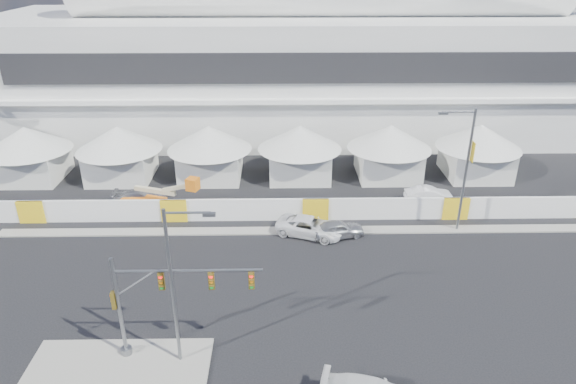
{
  "coord_description": "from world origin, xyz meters",
  "views": [
    {
      "loc": [
        2.98,
        -24.37,
        20.87
      ],
      "look_at": [
        3.59,
        10.0,
        4.75
      ],
      "focal_mm": 32.0,
      "sensor_mm": 36.0,
      "label": 1
    }
  ],
  "objects_px": {
    "pickup_curb": "(310,227)",
    "streetlight_median": "(176,278)",
    "lot_car_c": "(141,198)",
    "lot_car_a": "(429,195)",
    "streetlight_curb": "(464,163)",
    "traffic_mast": "(154,302)",
    "boom_lift": "(152,200)",
    "sedan_silver": "(338,229)"
  },
  "relations": [
    {
      "from": "pickup_curb",
      "to": "boom_lift",
      "type": "xyz_separation_m",
      "value": [
        -13.74,
        4.69,
        0.26
      ]
    },
    {
      "from": "lot_car_a",
      "to": "boom_lift",
      "type": "height_order",
      "value": "boom_lift"
    },
    {
      "from": "pickup_curb",
      "to": "traffic_mast",
      "type": "distance_m",
      "value": 16.71
    },
    {
      "from": "lot_car_a",
      "to": "boom_lift",
      "type": "xyz_separation_m",
      "value": [
        -24.98,
        -1.2,
        0.3
      ]
    },
    {
      "from": "traffic_mast",
      "to": "streetlight_median",
      "type": "xyz_separation_m",
      "value": [
        1.47,
        -0.48,
        1.86
      ]
    },
    {
      "from": "streetlight_curb",
      "to": "boom_lift",
      "type": "relative_size",
      "value": 1.35
    },
    {
      "from": "lot_car_a",
      "to": "streetlight_curb",
      "type": "bearing_deg",
      "value": -171.61
    },
    {
      "from": "lot_car_c",
      "to": "traffic_mast",
      "type": "xyz_separation_m",
      "value": [
        5.71,
        -19.23,
        3.01
      ]
    },
    {
      "from": "sedan_silver",
      "to": "streetlight_curb",
      "type": "distance_m",
      "value": 11.14
    },
    {
      "from": "sedan_silver",
      "to": "boom_lift",
      "type": "relative_size",
      "value": 0.55
    },
    {
      "from": "pickup_curb",
      "to": "traffic_mast",
      "type": "relative_size",
      "value": 0.66
    },
    {
      "from": "traffic_mast",
      "to": "streetlight_median",
      "type": "bearing_deg",
      "value": -18.08
    },
    {
      "from": "traffic_mast",
      "to": "streetlight_median",
      "type": "height_order",
      "value": "streetlight_median"
    },
    {
      "from": "streetlight_median",
      "to": "streetlight_curb",
      "type": "distance_m",
      "value": 24.64
    },
    {
      "from": "lot_car_a",
      "to": "streetlight_median",
      "type": "relative_size",
      "value": 0.46
    },
    {
      "from": "boom_lift",
      "to": "lot_car_a",
      "type": "bearing_deg",
      "value": 21.88
    },
    {
      "from": "pickup_curb",
      "to": "streetlight_median",
      "type": "relative_size",
      "value": 0.57
    },
    {
      "from": "streetlight_median",
      "to": "boom_lift",
      "type": "distance_m",
      "value": 20.18
    },
    {
      "from": "lot_car_c",
      "to": "traffic_mast",
      "type": "relative_size",
      "value": 0.59
    },
    {
      "from": "boom_lift",
      "to": "streetlight_curb",
      "type": "bearing_deg",
      "value": 10.11
    },
    {
      "from": "lot_car_a",
      "to": "streetlight_curb",
      "type": "height_order",
      "value": "streetlight_curb"
    },
    {
      "from": "sedan_silver",
      "to": "streetlight_curb",
      "type": "relative_size",
      "value": 0.41
    },
    {
      "from": "lot_car_c",
      "to": "traffic_mast",
      "type": "height_order",
      "value": "traffic_mast"
    },
    {
      "from": "pickup_curb",
      "to": "traffic_mast",
      "type": "xyz_separation_m",
      "value": [
        -9.29,
        -13.58,
        2.96
      ]
    },
    {
      "from": "lot_car_c",
      "to": "streetlight_median",
      "type": "bearing_deg",
      "value": -160.96
    },
    {
      "from": "sedan_silver",
      "to": "streetlight_median",
      "type": "height_order",
      "value": "streetlight_median"
    },
    {
      "from": "pickup_curb",
      "to": "streetlight_median",
      "type": "distance_m",
      "value": 16.79
    },
    {
      "from": "pickup_curb",
      "to": "boom_lift",
      "type": "bearing_deg",
      "value": 91.56
    },
    {
      "from": "sedan_silver",
      "to": "lot_car_a",
      "type": "distance_m",
      "value": 10.99
    },
    {
      "from": "streetlight_median",
      "to": "boom_lift",
      "type": "relative_size",
      "value": 1.23
    },
    {
      "from": "traffic_mast",
      "to": "streetlight_median",
      "type": "distance_m",
      "value": 2.41
    },
    {
      "from": "sedan_silver",
      "to": "traffic_mast",
      "type": "height_order",
      "value": "traffic_mast"
    },
    {
      "from": "sedan_silver",
      "to": "traffic_mast",
      "type": "xyz_separation_m",
      "value": [
        -11.51,
        -13.17,
        2.99
      ]
    },
    {
      "from": "pickup_curb",
      "to": "streetlight_curb",
      "type": "xyz_separation_m",
      "value": [
        11.99,
        0.6,
        5.23
      ]
    },
    {
      "from": "lot_car_c",
      "to": "traffic_mast",
      "type": "bearing_deg",
      "value": -164.43
    },
    {
      "from": "pickup_curb",
      "to": "streetlight_curb",
      "type": "bearing_deg",
      "value": -66.75
    },
    {
      "from": "sedan_silver",
      "to": "pickup_curb",
      "type": "bearing_deg",
      "value": 65.49
    },
    {
      "from": "traffic_mast",
      "to": "boom_lift",
      "type": "height_order",
      "value": "traffic_mast"
    },
    {
      "from": "sedan_silver",
      "to": "streetlight_median",
      "type": "relative_size",
      "value": 0.45
    },
    {
      "from": "sedan_silver",
      "to": "lot_car_c",
      "type": "relative_size",
      "value": 0.87
    },
    {
      "from": "pickup_curb",
      "to": "lot_car_a",
      "type": "xyz_separation_m",
      "value": [
        11.24,
        5.88,
        -0.04
      ]
    },
    {
      "from": "lot_car_c",
      "to": "streetlight_curb",
      "type": "height_order",
      "value": "streetlight_curb"
    }
  ]
}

